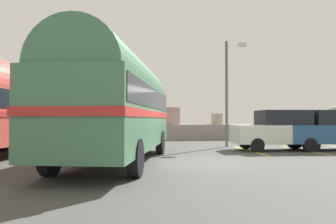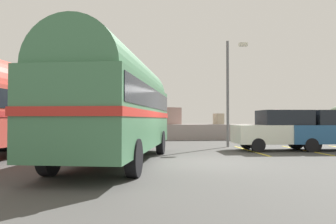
# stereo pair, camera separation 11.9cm
# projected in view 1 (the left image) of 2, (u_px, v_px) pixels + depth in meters

# --- Properties ---
(ground) EXTENTS (32.00, 26.00, 0.02)m
(ground) POSITION_uv_depth(u_px,v_px,m) (203.00, 162.00, 10.44)
(ground) COLOR #464644
(breakwater) EXTENTS (31.36, 2.22, 2.47)m
(breakwater) POSITION_uv_depth(u_px,v_px,m) (167.00, 130.00, 22.16)
(breakwater) COLOR gray
(breakwater) RESTS_ON ground
(vintage_coach) EXTENTS (4.05, 8.89, 3.70)m
(vintage_coach) POSITION_uv_depth(u_px,v_px,m) (119.00, 102.00, 10.44)
(vintage_coach) COLOR black
(vintage_coach) RESTS_ON ground
(parked_car_nearest) EXTENTS (4.14, 1.80, 1.86)m
(parked_car_nearest) POSITION_uv_depth(u_px,v_px,m) (279.00, 130.00, 14.44)
(parked_car_nearest) COLOR black
(parked_car_nearest) RESTS_ON ground
(parked_car_middle) EXTENTS (4.15, 1.82, 1.86)m
(parked_car_middle) POSITION_uv_depth(u_px,v_px,m) (329.00, 130.00, 14.57)
(parked_car_middle) COLOR black
(parked_car_middle) RESTS_ON ground
(lamp_post) EXTENTS (1.22, 0.42, 5.57)m
(lamp_post) POSITION_uv_depth(u_px,v_px,m) (229.00, 87.00, 16.37)
(lamp_post) COLOR #5B5B60
(lamp_post) RESTS_ON ground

